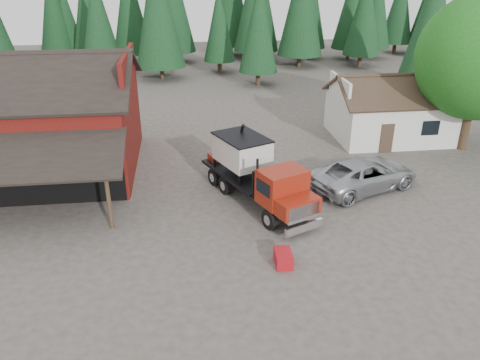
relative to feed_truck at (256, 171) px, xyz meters
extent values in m
plane|color=#463F37|center=(-1.72, -4.03, -1.76)|extent=(120.00, 120.00, 0.00)
cube|color=#621310|center=(-12.72, 5.97, 0.74)|extent=(12.00, 10.00, 5.00)
cube|color=black|center=(-12.72, 3.47, 4.24)|extent=(12.80, 5.53, 2.35)
cube|color=black|center=(-12.72, 8.47, 4.24)|extent=(12.80, 5.53, 2.35)
cube|color=#621310|center=(-6.72, 5.97, 4.24)|extent=(0.25, 7.00, 2.00)
cylinder|color=#382619|center=(-7.32, -1.93, -0.36)|extent=(0.20, 0.20, 2.80)
cube|color=black|center=(-12.72, 0.92, 0.24)|extent=(11.70, 0.08, 3.90)
cube|color=silver|center=(11.28, 8.97, -0.26)|extent=(8.00, 6.00, 3.00)
cube|color=#38281E|center=(11.28, 7.47, 1.99)|extent=(8.60, 3.42, 1.80)
cube|color=#38281E|center=(11.28, 10.47, 1.99)|extent=(8.60, 3.42, 1.80)
cube|color=silver|center=(7.28, 8.97, 1.99)|extent=(0.20, 4.20, 1.50)
cube|color=silver|center=(15.28, 8.97, 1.99)|extent=(0.20, 4.20, 1.50)
cube|color=#38281E|center=(9.78, 5.95, -0.76)|extent=(0.90, 0.06, 2.00)
cube|color=black|center=(12.78, 5.95, -0.16)|extent=(1.20, 0.06, 1.00)
cylinder|color=#382619|center=(15.28, 5.97, -0.16)|extent=(0.60, 0.60, 3.20)
sphere|color=#155E17|center=(15.28, 5.97, 4.44)|extent=(8.00, 8.00, 8.00)
sphere|color=#155E17|center=(14.08, 6.77, 3.24)|extent=(4.40, 4.40, 4.40)
cylinder|color=#382619|center=(4.28, 25.97, -0.96)|extent=(0.44, 0.44, 1.60)
cone|color=black|center=(4.28, 25.97, 4.14)|extent=(3.96, 3.96, 9.00)
cylinder|color=#382619|center=(20.28, 21.97, -0.96)|extent=(0.44, 0.44, 1.60)
cone|color=black|center=(20.28, 21.97, 5.14)|extent=(4.84, 4.84, 11.00)
cylinder|color=#382619|center=(-5.72, 29.97, -0.96)|extent=(0.44, 0.44, 1.60)
cone|color=black|center=(-5.72, 29.97, 5.64)|extent=(5.28, 5.28, 12.00)
cylinder|color=black|center=(0.22, -2.92, -1.26)|extent=(0.69, 1.05, 1.00)
cylinder|color=black|center=(1.98, -2.15, -1.26)|extent=(0.69, 1.05, 1.00)
cylinder|color=black|center=(-1.53, 1.10, -1.26)|extent=(0.69, 1.05, 1.00)
cylinder|color=black|center=(0.22, 1.86, -1.26)|extent=(0.69, 1.05, 1.00)
cylinder|color=black|center=(-2.04, 2.27, -1.26)|extent=(0.69, 1.05, 1.00)
cylinder|color=black|center=(-0.29, 3.03, -1.26)|extent=(0.69, 1.05, 1.00)
cube|color=black|center=(-0.07, 0.14, -0.89)|extent=(4.06, 7.59, 0.37)
cube|color=silver|center=(1.67, -3.83, -1.26)|extent=(1.99, 0.99, 0.41)
cube|color=silver|center=(1.63, -3.75, -0.53)|extent=(1.63, 0.78, 0.82)
cube|color=maroon|center=(1.41, -3.25, -0.39)|extent=(2.36, 1.91, 0.78)
cube|color=maroon|center=(0.94, -2.16, 0.11)|extent=(2.63, 2.30, 1.69)
cube|color=black|center=(1.23, -2.83, 0.38)|extent=(1.79, 0.83, 0.82)
cylinder|color=black|center=(-0.23, -1.77, 0.61)|extent=(0.17, 0.17, 1.64)
cube|color=black|center=(0.57, -1.32, 0.06)|extent=(2.09, 1.00, 1.46)
cube|color=black|center=(-0.58, 1.31, -0.65)|extent=(4.25, 5.78, 0.15)
cube|color=silver|center=(-0.58, 1.31, 0.70)|extent=(3.13, 3.60, 1.46)
cone|color=silver|center=(-0.58, 1.31, -0.21)|extent=(2.64, 2.64, 0.64)
cube|color=black|center=(-0.58, 1.31, 1.45)|extent=(3.25, 3.72, 0.07)
cylinder|color=black|center=(-0.59, 2.70, 0.61)|extent=(0.46, 2.02, 2.79)
cube|color=maroon|center=(-1.96, 3.10, -0.39)|extent=(0.79, 0.89, 0.41)
cylinder|color=silver|center=(1.66, -1.19, -0.98)|extent=(0.83, 1.04, 0.51)
imported|color=#ADAFB4|center=(6.28, 0.79, -0.88)|extent=(6.99, 5.04, 1.77)
cube|color=maroon|center=(0.27, -5.87, -1.46)|extent=(0.75, 1.13, 0.60)
camera|label=1|loc=(-3.61, -22.05, 9.93)|focal=35.00mm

